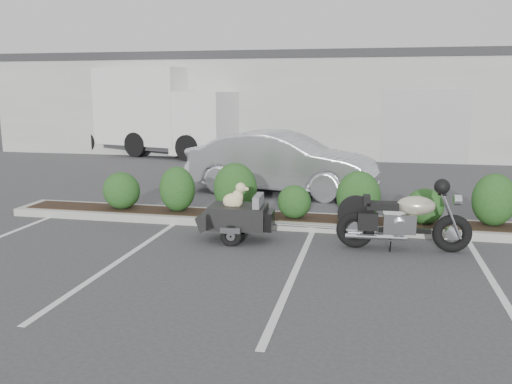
% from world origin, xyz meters
% --- Properties ---
extents(ground, '(90.00, 90.00, 0.00)m').
position_xyz_m(ground, '(0.00, 0.00, 0.00)').
color(ground, '#38383A').
rests_on(ground, ground).
extents(planter_kerb, '(12.00, 1.00, 0.15)m').
position_xyz_m(planter_kerb, '(1.00, 2.20, 0.07)').
color(planter_kerb, '#9E9E93').
rests_on(planter_kerb, ground).
extents(building, '(26.00, 10.00, 4.00)m').
position_xyz_m(building, '(0.00, 17.00, 2.00)').
color(building, '#9EA099').
rests_on(building, ground).
extents(motorcycle, '(2.16, 0.73, 1.24)m').
position_xyz_m(motorcycle, '(2.76, 0.92, 0.50)').
color(motorcycle, black).
rests_on(motorcycle, ground).
extents(pet_trailer, '(1.73, 0.96, 1.03)m').
position_xyz_m(pet_trailer, '(-0.03, 0.94, 0.43)').
color(pet_trailer, black).
rests_on(pet_trailer, ground).
extents(sedan, '(4.92, 2.49, 1.55)m').
position_xyz_m(sedan, '(-0.00, 5.37, 0.77)').
color(sedan, silver).
rests_on(sedan, ground).
extents(dumpster, '(2.00, 1.55, 1.18)m').
position_xyz_m(dumpster, '(-0.93, 7.70, 0.60)').
color(dumpster, navy).
rests_on(dumpster, ground).
extents(delivery_truck, '(7.78, 4.32, 3.39)m').
position_xyz_m(delivery_truck, '(-6.24, 12.60, 1.63)').
color(delivery_truck, silver).
rests_on(delivery_truck, ground).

